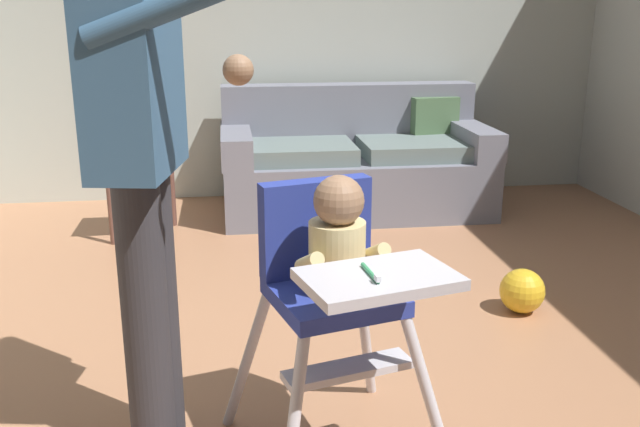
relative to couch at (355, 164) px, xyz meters
The scene contains 8 objects.
ground 2.47m from the couch, 99.79° to the right, with size 6.31×7.39×0.10m, color #A77250.
wall_far 1.15m from the couch, 128.63° to the left, with size 5.51×0.06×2.55m, color #B1B9B0.
couch is the anchor object (origin of this frame).
high_chair 2.86m from the couch, 101.80° to the right, with size 0.73×0.82×0.94m.
adult_standing 2.99m from the couch, 113.00° to the right, with size 0.51×0.55×1.73m.
toy_ball 1.91m from the couch, 75.77° to the right, with size 0.21×0.21×0.21m, color gold.
side_table 1.48m from the couch, 164.83° to the right, with size 0.40×0.40×0.52m.
sippy_cup 1.53m from the couch, 165.16° to the right, with size 0.07×0.07×0.10m, color #D13D33.
Camera 1 is at (-0.48, -2.34, 1.40)m, focal length 39.36 mm.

